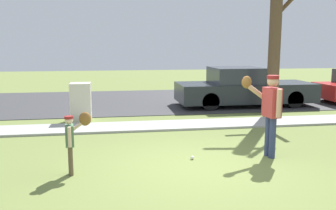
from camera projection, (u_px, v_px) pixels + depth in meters
ground_plane at (169, 127)px, 10.41m from camera, size 48.00×48.00×0.00m
sidewalk_strip at (168, 125)px, 10.50m from camera, size 36.00×1.20×0.06m
road_surface at (150, 100)px, 15.38m from camera, size 36.00×6.80×0.02m
person_adult at (269, 106)px, 7.48m from camera, size 0.74×0.61×1.72m
person_child at (73, 135)px, 6.52m from camera, size 0.47×0.46×1.12m
baseball at (192, 158)px, 7.46m from camera, size 0.07×0.07×0.07m
utility_cabinet at (81, 102)px, 11.17m from camera, size 0.62×0.62×1.19m
street_tree_near at (276, 23)px, 11.87m from camera, size 1.85×1.89×5.79m
parked_pickup_dark at (243, 89)px, 13.94m from camera, size 5.20×1.95×1.48m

